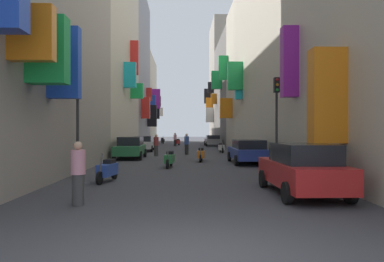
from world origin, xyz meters
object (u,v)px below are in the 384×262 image
scooter_white (221,147)px  pedestrian_mid_street (156,145)px  scooter_orange (201,154)px  parked_car_blue (248,151)px  scooter_green (169,159)px  scooter_black (163,140)px  pedestrian_near_right (78,173)px  parked_car_green (130,147)px  pedestrian_near_left (187,144)px  pedestrian_crossing (175,140)px  parked_car_red (302,168)px  parked_car_silver (143,143)px  parked_car_grey (213,140)px  scooter_blue (108,170)px  traffic_light_far_corner (78,111)px  traffic_light_near_corner (277,108)px  scooter_red (177,142)px

scooter_white → pedestrian_mid_street: (-5.47, -3.93, 0.38)m
scooter_orange → scooter_white: bearing=75.0°
parked_car_blue → scooter_green: bearing=-156.2°
scooter_black → pedestrian_near_right: size_ratio=1.13×
scooter_green → parked_car_green: bearing=116.9°
pedestrian_near_left → pedestrian_near_right: pedestrian_near_left is taller
pedestrian_crossing → parked_car_red: bearing=-82.0°
parked_car_silver → parked_car_red: parked_car_red is taller
parked_car_green → parked_car_grey: parked_car_green is taller
pedestrian_mid_street → parked_car_red: bearing=-70.4°
scooter_white → scooter_black: size_ratio=0.94×
pedestrian_near_left → pedestrian_near_right: 19.18m
scooter_black → scooter_orange: size_ratio=1.03×
parked_car_silver → scooter_orange: size_ratio=2.17×
parked_car_green → pedestrian_crossing: 18.74m
scooter_blue → pedestrian_crossing: pedestrian_crossing is taller
parked_car_grey → traffic_light_far_corner: 30.17m
scooter_green → pedestrian_near_left: pedestrian_near_left is taller
scooter_white → pedestrian_near_right: bearing=-106.4°
scooter_white → pedestrian_near_right: size_ratio=1.07×
parked_car_green → parked_car_grey: size_ratio=0.92×
parked_car_red → scooter_orange: bearing=102.3°
scooter_green → parked_car_grey: bearing=79.7°
scooter_white → pedestrian_near_left: 3.82m
parked_car_grey → scooter_black: bearing=129.8°
pedestrian_mid_street → parked_car_green: bearing=-127.5°
pedestrian_crossing → parked_car_blue: bearing=-77.8°
pedestrian_near_left → traffic_light_far_corner: size_ratio=0.42×
parked_car_blue → pedestrian_mid_street: (-5.94, 5.92, 0.09)m
scooter_black → scooter_green: bearing=-86.1°
scooter_orange → parked_car_silver: bearing=113.9°
parked_car_green → traffic_light_near_corner: traffic_light_near_corner is taller
scooter_red → scooter_black: 7.39m
parked_car_blue → scooter_orange: (-2.75, 1.33, -0.29)m
scooter_blue → traffic_light_far_corner: traffic_light_far_corner is taller
scooter_green → scooter_orange: (1.88, 3.37, -0.00)m
pedestrian_mid_street → pedestrian_near_left: bearing=36.3°
parked_car_green → scooter_black: (0.70, 27.56, -0.33)m
pedestrian_mid_street → traffic_light_near_corner: size_ratio=0.36×
parked_car_silver → scooter_blue: size_ratio=2.05×
parked_car_blue → scooter_black: parked_car_blue is taller
scooter_white → parked_car_blue: bearing=-87.3°
pedestrian_crossing → scooter_blue: bearing=-93.9°
parked_car_green → scooter_red: (3.01, 20.54, -0.33)m
parked_car_silver → scooter_green: parked_car_silver is taller
pedestrian_near_left → parked_car_blue: bearing=-65.0°
scooter_blue → pedestrian_near_left: bearing=77.6°
parked_car_red → traffic_light_near_corner: (1.06, 6.60, 2.31)m
traffic_light_near_corner → parked_car_silver: bearing=118.2°
parked_car_grey → parked_car_red: bearing=-90.4°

